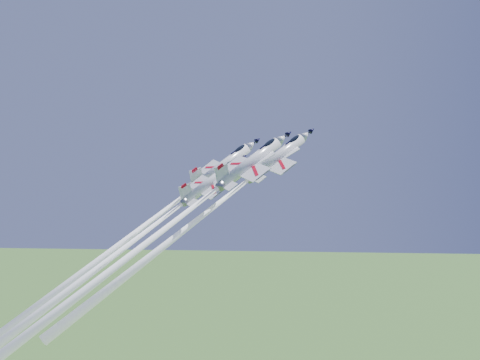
# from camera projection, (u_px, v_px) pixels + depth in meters

# --- Properties ---
(jet_lead) EXTENTS (40.66, 28.42, 43.07)m
(jet_lead) POSITION_uv_depth(u_px,v_px,m) (198.00, 219.00, 100.08)
(jet_lead) COLOR silver
(jet_left) EXTENTS (42.20, 29.56, 44.93)m
(jet_left) POSITION_uv_depth(u_px,v_px,m) (138.00, 231.00, 103.29)
(jet_left) COLOR silver
(jet_right) EXTENTS (46.01, 32.47, 49.74)m
(jet_right) POSITION_uv_depth(u_px,v_px,m) (139.00, 249.00, 89.17)
(jet_right) COLOR silver
(jet_slot) EXTENTS (40.34, 28.42, 43.47)m
(jet_slot) POSITION_uv_depth(u_px,v_px,m) (117.00, 253.00, 95.39)
(jet_slot) COLOR silver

